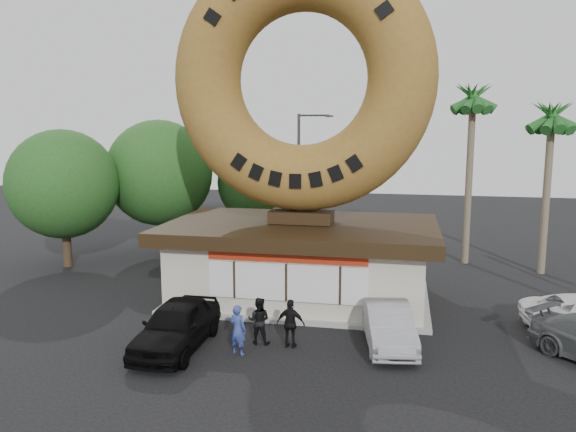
{
  "coord_description": "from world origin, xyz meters",
  "views": [
    {
      "loc": [
        4.14,
        -16.74,
        7.27
      ],
      "look_at": [
        -0.16,
        4.0,
        3.88
      ],
      "focal_mm": 35.0,
      "sensor_mm": 36.0,
      "label": 1
    }
  ],
  "objects_px": {
    "person_left": "(238,330)",
    "person_right": "(291,324)",
    "giant_donut": "(302,79)",
    "person_center": "(259,321)",
    "car_silver": "(388,325)",
    "donut_shop": "(301,258)",
    "car_black": "(177,325)",
    "street_lamp": "(301,174)"
  },
  "relations": [
    {
      "from": "person_left",
      "to": "person_right",
      "type": "bearing_deg",
      "value": -132.94
    },
    {
      "from": "donut_shop",
      "to": "street_lamp",
      "type": "xyz_separation_m",
      "value": [
        -1.86,
        10.02,
        2.72
      ]
    },
    {
      "from": "person_right",
      "to": "car_black",
      "type": "xyz_separation_m",
      "value": [
        -3.67,
        -0.84,
        -0.03
      ]
    },
    {
      "from": "car_black",
      "to": "car_silver",
      "type": "distance_m",
      "value": 7.05
    },
    {
      "from": "donut_shop",
      "to": "street_lamp",
      "type": "height_order",
      "value": "street_lamp"
    },
    {
      "from": "person_left",
      "to": "person_center",
      "type": "distance_m",
      "value": 1.12
    },
    {
      "from": "person_left",
      "to": "car_black",
      "type": "xyz_separation_m",
      "value": [
        -2.12,
        0.06,
        -0.03
      ]
    },
    {
      "from": "person_left",
      "to": "street_lamp",
      "type": "bearing_deg",
      "value": -69.81
    },
    {
      "from": "street_lamp",
      "to": "car_silver",
      "type": "bearing_deg",
      "value": -68.69
    },
    {
      "from": "donut_shop",
      "to": "car_black",
      "type": "xyz_separation_m",
      "value": [
        -3.04,
        -6.18,
        -0.98
      ]
    },
    {
      "from": "giant_donut",
      "to": "car_silver",
      "type": "bearing_deg",
      "value": -49.74
    },
    {
      "from": "giant_donut",
      "to": "street_lamp",
      "type": "xyz_separation_m",
      "value": [
        -1.86,
        10.0,
        -4.65
      ]
    },
    {
      "from": "person_right",
      "to": "car_black",
      "type": "relative_size",
      "value": 0.35
    },
    {
      "from": "donut_shop",
      "to": "giant_donut",
      "type": "xyz_separation_m",
      "value": [
        0.0,
        0.02,
        7.37
      ]
    },
    {
      "from": "giant_donut",
      "to": "street_lamp",
      "type": "bearing_deg",
      "value": 100.51
    },
    {
      "from": "person_center",
      "to": "car_silver",
      "type": "xyz_separation_m",
      "value": [
        4.29,
        0.75,
        -0.11
      ]
    },
    {
      "from": "person_right",
      "to": "person_center",
      "type": "bearing_deg",
      "value": -1.17
    },
    {
      "from": "donut_shop",
      "to": "car_black",
      "type": "bearing_deg",
      "value": -116.21
    },
    {
      "from": "street_lamp",
      "to": "car_silver",
      "type": "distance_m",
      "value": 16.0
    },
    {
      "from": "street_lamp",
      "to": "person_center",
      "type": "bearing_deg",
      "value": -84.89
    },
    {
      "from": "giant_donut",
      "to": "street_lamp",
      "type": "distance_m",
      "value": 11.18
    },
    {
      "from": "person_left",
      "to": "donut_shop",
      "type": "bearing_deg",
      "value": -81.52
    },
    {
      "from": "donut_shop",
      "to": "person_center",
      "type": "distance_m",
      "value": 5.32
    },
    {
      "from": "person_center",
      "to": "car_black",
      "type": "bearing_deg",
      "value": 20.64
    },
    {
      "from": "giant_donut",
      "to": "person_left",
      "type": "xyz_separation_m",
      "value": [
        -0.93,
        -6.26,
        -8.31
      ]
    },
    {
      "from": "person_center",
      "to": "car_black",
      "type": "relative_size",
      "value": 0.34
    },
    {
      "from": "person_center",
      "to": "person_right",
      "type": "relative_size",
      "value": 0.98
    },
    {
      "from": "car_silver",
      "to": "giant_donut",
      "type": "bearing_deg",
      "value": 121.09
    },
    {
      "from": "person_center",
      "to": "person_left",
      "type": "bearing_deg",
      "value": 67.07
    },
    {
      "from": "giant_donut",
      "to": "car_silver",
      "type": "xyz_separation_m",
      "value": [
        3.79,
        -4.48,
        -8.44
      ]
    },
    {
      "from": "donut_shop",
      "to": "giant_donut",
      "type": "distance_m",
      "value": 7.37
    },
    {
      "from": "person_right",
      "to": "car_silver",
      "type": "bearing_deg",
      "value": -159.11
    },
    {
      "from": "giant_donut",
      "to": "person_right",
      "type": "xyz_separation_m",
      "value": [
        0.63,
        -5.35,
        -8.31
      ]
    },
    {
      "from": "person_center",
      "to": "person_right",
      "type": "bearing_deg",
      "value": 173.21
    },
    {
      "from": "person_center",
      "to": "car_black",
      "type": "xyz_separation_m",
      "value": [
        -2.55,
        -0.97,
        -0.01
      ]
    },
    {
      "from": "person_left",
      "to": "person_right",
      "type": "relative_size",
      "value": 1.01
    },
    {
      "from": "donut_shop",
      "to": "giant_donut",
      "type": "bearing_deg",
      "value": 90.0
    },
    {
      "from": "giant_donut",
      "to": "street_lamp",
      "type": "height_order",
      "value": "giant_donut"
    },
    {
      "from": "person_left",
      "to": "car_black",
      "type": "relative_size",
      "value": 0.36
    },
    {
      "from": "person_left",
      "to": "giant_donut",
      "type": "bearing_deg",
      "value": -81.5
    },
    {
      "from": "person_left",
      "to": "person_right",
      "type": "distance_m",
      "value": 1.8
    },
    {
      "from": "street_lamp",
      "to": "person_left",
      "type": "height_order",
      "value": "street_lamp"
    }
  ]
}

